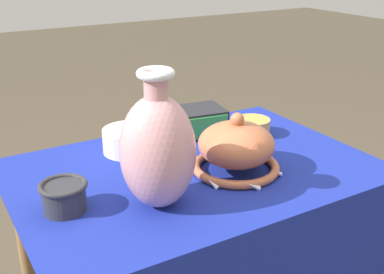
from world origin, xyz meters
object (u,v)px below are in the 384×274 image
(mosaic_tile_box, at_px, (201,121))
(pot_squat_ivory, at_px, (129,140))
(pot_squat_ochre, at_px, (253,127))
(cup_wide_charcoal, at_px, (64,195))
(vase_tall_bulbous, at_px, (158,150))
(vase_dome_bell, at_px, (236,149))

(mosaic_tile_box, xyz_separation_m, pot_squat_ivory, (-0.24, -0.02, -0.01))
(pot_squat_ochre, xyz_separation_m, cup_wide_charcoal, (-0.62, -0.15, 0.01))
(vase_tall_bulbous, distance_m, pot_squat_ochre, 0.51)
(vase_tall_bulbous, relative_size, pot_squat_ochre, 2.94)
(pot_squat_ivory, xyz_separation_m, pot_squat_ochre, (0.37, -0.07, -0.01))
(mosaic_tile_box, bearing_deg, cup_wide_charcoal, -144.66)
(vase_dome_bell, distance_m, pot_squat_ivory, 0.31)
(vase_tall_bulbous, xyz_separation_m, mosaic_tile_box, (0.31, 0.33, -0.09))
(pot_squat_ivory, xyz_separation_m, cup_wide_charcoal, (-0.25, -0.23, 0.00))
(vase_tall_bulbous, relative_size, mosaic_tile_box, 2.00)
(vase_tall_bulbous, relative_size, pot_squat_ivory, 2.09)
(vase_dome_bell, height_order, mosaic_tile_box, vase_dome_bell)
(pot_squat_ivory, bearing_deg, cup_wide_charcoal, -137.94)
(vase_dome_bell, distance_m, pot_squat_ochre, 0.26)
(vase_tall_bulbous, distance_m, vase_dome_bell, 0.26)
(pot_squat_ivory, relative_size, pot_squat_ochre, 1.40)
(vase_dome_bell, bearing_deg, pot_squat_ivory, 125.80)
(vase_dome_bell, bearing_deg, cup_wide_charcoal, 176.56)
(vase_dome_bell, relative_size, pot_squat_ochre, 2.28)
(vase_dome_bell, relative_size, pot_squat_ivory, 1.62)
(pot_squat_ivory, bearing_deg, mosaic_tile_box, 4.61)
(mosaic_tile_box, distance_m, pot_squat_ochre, 0.16)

